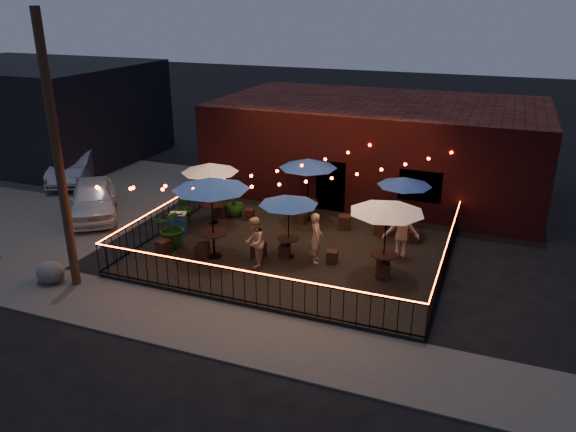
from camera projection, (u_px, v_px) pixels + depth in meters
name	position (u px, v px, depth m)	size (l,w,h in m)	color
ground	(272.00, 278.00, 17.58)	(110.00, 110.00, 0.00)	black
patio	(295.00, 251.00, 19.29)	(10.00, 8.00, 0.15)	black
sidewalk	(225.00, 330.00, 14.75)	(18.00, 2.50, 0.05)	#3E3C39
parking_lot	(61.00, 194.00, 25.13)	(11.00, 12.00, 0.02)	#3E3C39
brick_building	(379.00, 146.00, 25.20)	(14.00, 8.00, 4.00)	#340E10
background_building	(32.00, 110.00, 30.61)	(12.00, 9.00, 5.00)	black
utility_pole	(58.00, 158.00, 15.71)	(0.26, 0.26, 8.00)	#382717
fence_front	(244.00, 287.00, 15.60)	(10.00, 0.04, 1.04)	black
fence_left	(169.00, 216.00, 20.78)	(0.04, 8.00, 1.04)	black
fence_right	(446.00, 258.00, 17.38)	(0.04, 8.00, 1.04)	black
festoon_lights	(264.00, 182.00, 18.49)	(10.02, 8.72, 1.32)	#FB2204
cafe_table_0	(211.00, 185.00, 17.78)	(3.13, 3.13, 2.75)	black
cafe_table_1	(210.00, 168.00, 20.74)	(2.68, 2.68, 2.36)	black
cafe_table_2	(288.00, 201.00, 17.97)	(2.41, 2.41, 2.15)	black
cafe_table_3	(308.00, 164.00, 21.05)	(2.74, 2.74, 2.44)	black
cafe_table_4	(387.00, 208.00, 16.49)	(2.54, 2.54, 2.49)	black
cafe_table_5	(405.00, 182.00, 19.84)	(2.18, 2.18, 2.14)	black
bistro_chair_0	(164.00, 247.00, 18.83)	(0.39, 0.39, 0.46)	black
bistro_chair_1	(202.00, 251.00, 18.50)	(0.43, 0.43, 0.51)	black
bistro_chair_2	(220.00, 212.00, 21.96)	(0.39, 0.39, 0.47)	black
bistro_chair_3	(249.00, 214.00, 21.79)	(0.34, 0.34, 0.40)	black
bistro_chair_4	(259.00, 250.00, 18.58)	(0.42, 0.42, 0.50)	black
bistro_chair_5	(284.00, 251.00, 18.59)	(0.35, 0.35, 0.42)	black
bistro_chair_6	(302.00, 218.00, 21.39)	(0.34, 0.34, 0.40)	black
bistro_chair_7	(345.00, 222.00, 20.85)	(0.43, 0.43, 0.51)	black
bistro_chair_8	(332.00, 257.00, 18.17)	(0.35, 0.35, 0.42)	black
bistro_chair_9	(383.00, 270.00, 17.21)	(0.42, 0.42, 0.50)	black
bistro_chair_10	(381.00, 228.00, 20.35)	(0.40, 0.40, 0.48)	black
bistro_chair_11	(413.00, 237.00, 19.71)	(0.35, 0.35, 0.41)	black
patron_a	(316.00, 238.00, 18.02)	(0.61, 0.40, 1.69)	#D6A790
patron_b	(254.00, 242.00, 17.73)	(0.80, 0.63, 1.65)	tan
patron_c	(401.00, 230.00, 18.35)	(1.21, 0.69, 1.87)	tan
potted_shrub_a	(174.00, 227.00, 19.23)	(1.28, 1.11, 1.43)	#10390E
potted_shrub_b	(184.00, 207.00, 20.95)	(0.82, 0.66, 1.50)	#0D3F10
potted_shrub_c	(234.00, 201.00, 21.93)	(0.70, 0.70, 1.26)	#0F3C0D
cooler	(178.00, 223.00, 20.41)	(0.70, 0.61, 0.77)	#1536BD
boulder	(50.00, 273.00, 17.13)	(0.89, 0.76, 0.70)	#494944
car_white	(93.00, 199.00, 22.34)	(1.71, 4.26, 1.45)	silver
car_silver	(76.00, 165.00, 26.74)	(1.62, 4.64, 1.53)	gray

